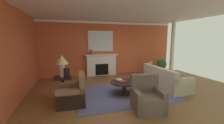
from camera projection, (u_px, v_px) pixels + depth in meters
name	position (u px, v px, depth m)	size (l,w,h in m)	color
ground_plane	(128.00, 92.00, 5.46)	(9.32, 9.32, 0.00)	brown
wall_fireplace	(107.00, 48.00, 8.08)	(7.77, 0.12, 2.94)	#C65633
wall_window	(16.00, 55.00, 4.48)	(0.12, 6.49, 2.94)	#C65633
ceiling_panel	(126.00, 12.00, 5.29)	(7.77, 6.49, 0.06)	white
crown_moulding	(107.00, 23.00, 7.79)	(7.77, 0.08, 0.12)	white
area_rug	(124.00, 93.00, 5.28)	(3.49, 2.44, 0.01)	#4C517A
fireplace	(101.00, 65.00, 7.90)	(1.80, 0.35, 1.17)	white
mantel_mirror	(101.00, 41.00, 7.82)	(1.37, 0.04, 1.09)	silver
sofa	(165.00, 80.00, 5.96)	(0.93, 2.11, 0.85)	#BCB299
armchair_near_window	(73.00, 95.00, 4.35)	(0.85, 0.85, 0.95)	brown
armchair_facing_fireplace	(147.00, 99.00, 4.04)	(0.93, 0.93, 0.95)	brown
coffee_table	(124.00, 85.00, 5.23)	(1.00, 1.00, 0.45)	black
side_table	(63.00, 86.00, 4.91)	(0.56, 0.56, 0.70)	black
table_lamp	(62.00, 62.00, 4.79)	(0.44, 0.44, 0.75)	beige
vase_mantel_left	(91.00, 52.00, 7.59)	(0.11, 0.11, 0.26)	#9E3328
vase_tall_corner	(150.00, 68.00, 8.46)	(0.27, 0.27, 0.66)	beige
vase_on_side_table	(67.00, 73.00, 4.77)	(0.19, 0.19, 0.32)	black
book_red_cover	(123.00, 81.00, 5.17)	(0.24, 0.18, 0.04)	maroon
book_art_folio	(119.00, 80.00, 5.26)	(0.22, 0.20, 0.04)	tan
potted_plant	(161.00, 65.00, 8.34)	(0.56, 0.56, 0.83)	#BCB29E
column_white	(172.00, 49.00, 7.73)	(0.20, 0.20, 2.94)	white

